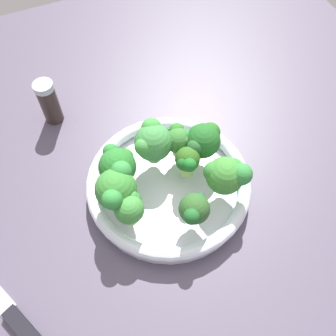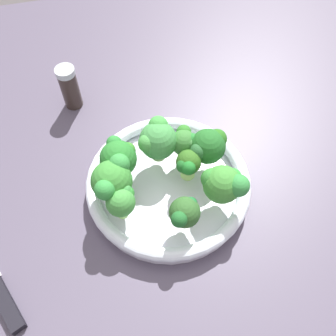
{
  "view_description": "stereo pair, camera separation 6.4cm",
  "coord_description": "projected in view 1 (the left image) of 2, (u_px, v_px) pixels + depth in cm",
  "views": [
    {
      "loc": [
        -11.59,
        -31.71,
        61.1
      ],
      "look_at": [
        2.61,
        0.26,
        7.2
      ],
      "focal_mm": 40.77,
      "sensor_mm": 36.0,
      "label": 1
    },
    {
      "loc": [
        -5.51,
        -33.77,
        61.1
      ],
      "look_at": [
        2.61,
        0.26,
        7.2
      ],
      "focal_mm": 40.77,
      "sensor_mm": 36.0,
      "label": 2
    }
  ],
  "objects": [
    {
      "name": "ground_plane",
      "position": [
        156.0,
        199.0,
        0.71
      ],
      "size": [
        130.0,
        130.0,
        2.5
      ],
      "primitive_type": "cube",
      "color": "#4C4557"
    },
    {
      "name": "bowl",
      "position": [
        168.0,
        183.0,
        0.69
      ],
      "size": [
        29.27,
        29.27,
        4.2
      ],
      "color": "silver",
      "rests_on": "ground_plane"
    },
    {
      "name": "broccoli_floret_0",
      "position": [
        179.0,
        140.0,
        0.67
      ],
      "size": [
        4.92,
        5.37,
        6.08
      ],
      "color": "#9CD361",
      "rests_on": "bowl"
    },
    {
      "name": "broccoli_floret_1",
      "position": [
        152.0,
        142.0,
        0.65
      ],
      "size": [
        6.88,
        6.94,
        7.93
      ],
      "color": "#7DB25D",
      "rests_on": "bowl"
    },
    {
      "name": "broccoli_floret_2",
      "position": [
        203.0,
        140.0,
        0.66
      ],
      "size": [
        7.1,
        6.18,
        7.18
      ],
      "color": "#90DB73",
      "rests_on": "bowl"
    },
    {
      "name": "broccoli_floret_3",
      "position": [
        118.0,
        165.0,
        0.63
      ],
      "size": [
        6.35,
        6.92,
        7.53
      ],
      "color": "#77BB5B",
      "rests_on": "bowl"
    },
    {
      "name": "broccoli_floret_4",
      "position": [
        194.0,
        209.0,
        0.59
      ],
      "size": [
        5.1,
        5.32,
        6.07
      ],
      "color": "#97D06A",
      "rests_on": "bowl"
    },
    {
      "name": "broccoli_floret_5",
      "position": [
        226.0,
        175.0,
        0.62
      ],
      "size": [
        7.14,
        6.45,
        7.31
      ],
      "color": "#93D768",
      "rests_on": "bowl"
    },
    {
      "name": "broccoli_floret_6",
      "position": [
        188.0,
        163.0,
        0.64
      ],
      "size": [
        4.49,
        4.82,
        6.23
      ],
      "color": "#A0CB64",
      "rests_on": "bowl"
    },
    {
      "name": "broccoli_floret_7",
      "position": [
        130.0,
        208.0,
        0.59
      ],
      "size": [
        4.8,
        4.81,
        6.55
      ],
      "color": "#8DC85D",
      "rests_on": "bowl"
    },
    {
      "name": "broccoli_floret_8",
      "position": [
        116.0,
        189.0,
        0.6
      ],
      "size": [
        6.8,
        7.44,
        8.19
      ],
      "color": "#9DCB6E",
      "rests_on": "bowl"
    },
    {
      "name": "knife",
      "position": [
        9.0,
        311.0,
        0.58
      ],
      "size": [
        13.12,
        25.24,
        1.5
      ],
      "color": "silver",
      "rests_on": "ground_plane"
    },
    {
      "name": "pepper_shaker",
      "position": [
        49.0,
        102.0,
        0.75
      ],
      "size": [
        3.89,
        3.89,
        9.84
      ],
      "color": "#342823",
      "rests_on": "ground_plane"
    }
  ]
}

